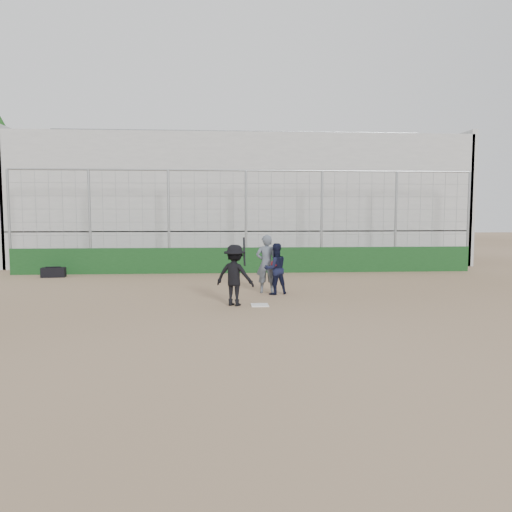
{
  "coord_description": "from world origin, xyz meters",
  "views": [
    {
      "loc": [
        -0.98,
        -12.55,
        2.37
      ],
      "look_at": [
        0.0,
        1.4,
        1.15
      ],
      "focal_mm": 35.0,
      "sensor_mm": 36.0,
      "label": 1
    }
  ],
  "objects": [
    {
      "name": "umpire",
      "position": [
        0.35,
        2.01,
        0.77
      ],
      "size": [
        0.68,
        0.49,
        1.55
      ],
      "primitive_type": "imported",
      "rotation": [
        0.0,
        0.0,
        3.01
      ],
      "color": "#505865",
      "rests_on": "ground"
    },
    {
      "name": "ground",
      "position": [
        0.0,
        0.0,
        0.0
      ],
      "size": [
        90.0,
        90.0,
        0.0
      ],
      "primitive_type": "plane",
      "color": "brown",
      "rests_on": "ground"
    },
    {
      "name": "catcher_crouched",
      "position": [
        0.59,
        1.68,
        0.51
      ],
      "size": [
        0.88,
        0.8,
        1.02
      ],
      "color": "black",
      "rests_on": "ground"
    },
    {
      "name": "home_plate",
      "position": [
        0.0,
        0.0,
        0.01
      ],
      "size": [
        0.44,
        0.44,
        0.02
      ],
      "primitive_type": "cube",
      "color": "white",
      "rests_on": "ground"
    },
    {
      "name": "backstop",
      "position": [
        0.0,
        7.0,
        0.96
      ],
      "size": [
        18.1,
        0.25,
        4.04
      ],
      "color": "#113614",
      "rests_on": "ground"
    },
    {
      "name": "equipment_bag",
      "position": [
        -7.13,
        6.1,
        0.18
      ],
      "size": [
        0.86,
        0.42,
        0.4
      ],
      "color": "black",
      "rests_on": "ground"
    },
    {
      "name": "batter_at_plate",
      "position": [
        -0.64,
        0.07,
        0.78
      ],
      "size": [
        1.16,
        0.94,
        1.73
      ],
      "color": "black",
      "rests_on": "ground"
    },
    {
      "name": "bleachers",
      "position": [
        0.0,
        11.95,
        2.92
      ],
      "size": [
        20.25,
        6.7,
        6.98
      ],
      "color": "#9F9F9F",
      "rests_on": "ground"
    }
  ]
}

